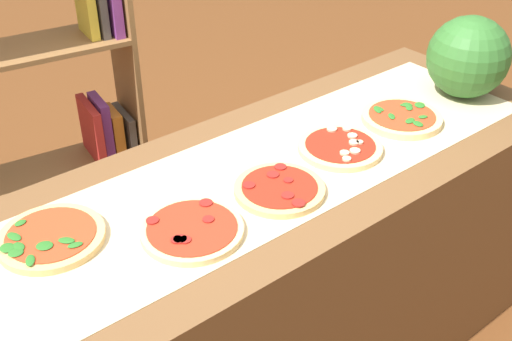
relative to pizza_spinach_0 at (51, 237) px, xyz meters
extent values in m
cube|color=brown|center=(0.57, -0.09, -0.46)|extent=(2.13, 0.71, 0.90)
cube|color=beige|center=(0.57, -0.09, -0.01)|extent=(1.92, 0.49, 0.00)
cylinder|color=#DBB26B|center=(0.00, 0.00, 0.00)|extent=(0.26, 0.26, 0.02)
cylinder|color=red|center=(0.00, 0.00, 0.01)|extent=(0.22, 0.22, 0.00)
ellipsoid|color=#286B23|center=(-0.09, -0.02, 0.01)|extent=(0.04, 0.04, 0.00)
ellipsoid|color=#286B23|center=(-0.10, 0.01, 0.01)|extent=(0.04, 0.04, 0.00)
ellipsoid|color=#286B23|center=(-0.08, -0.06, 0.01)|extent=(0.04, 0.05, 0.00)
ellipsoid|color=#286B23|center=(-0.08, 0.00, 0.01)|extent=(0.03, 0.04, 0.00)
ellipsoid|color=#286B23|center=(-0.03, -0.04, 0.01)|extent=(0.05, 0.05, 0.00)
ellipsoid|color=#286B23|center=(0.03, -0.08, 0.01)|extent=(0.04, 0.03, 0.00)
ellipsoid|color=#286B23|center=(-0.07, 0.04, 0.01)|extent=(0.03, 0.05, 0.00)
ellipsoid|color=#286B23|center=(0.02, -0.05, 0.01)|extent=(0.05, 0.05, 0.00)
ellipsoid|color=#286B23|center=(-0.04, 0.08, 0.01)|extent=(0.04, 0.03, 0.00)
cylinder|color=#E5C17F|center=(0.28, -0.19, 0.00)|extent=(0.26, 0.26, 0.02)
cylinder|color=red|center=(0.28, -0.19, 0.01)|extent=(0.23, 0.23, 0.00)
cylinder|color=maroon|center=(0.37, -0.13, 0.01)|extent=(0.03, 0.03, 0.00)
cylinder|color=maroon|center=(0.33, -0.19, 0.01)|extent=(0.03, 0.03, 0.00)
cylinder|color=maroon|center=(0.22, -0.11, 0.01)|extent=(0.03, 0.03, 0.00)
cylinder|color=maroon|center=(0.24, -0.22, 0.01)|extent=(0.03, 0.03, 0.00)
cylinder|color=maroon|center=(0.23, -0.21, 0.01)|extent=(0.03, 0.03, 0.00)
cylinder|color=maroon|center=(0.23, -0.21, 0.01)|extent=(0.03, 0.03, 0.00)
cylinder|color=#DBB26B|center=(0.57, -0.19, 0.00)|extent=(0.25, 0.25, 0.02)
cylinder|color=#AD2314|center=(0.57, -0.19, 0.01)|extent=(0.21, 0.21, 0.00)
cylinder|color=maroon|center=(0.59, -0.14, 0.01)|extent=(0.03, 0.03, 0.00)
cylinder|color=maroon|center=(0.63, -0.12, 0.01)|extent=(0.03, 0.03, 0.00)
cylinder|color=maroon|center=(0.55, -0.24, 0.01)|extent=(0.03, 0.03, 0.00)
cylinder|color=maroon|center=(0.55, -0.28, 0.01)|extent=(0.04, 0.04, 0.00)
cylinder|color=maroon|center=(0.60, -0.19, 0.01)|extent=(0.03, 0.03, 0.00)
cylinder|color=maroon|center=(0.50, -0.14, 0.01)|extent=(0.03, 0.03, 0.00)
cylinder|color=#E5C17F|center=(0.85, -0.14, 0.00)|extent=(0.25, 0.25, 0.02)
cylinder|color=#AD2314|center=(0.85, -0.14, 0.01)|extent=(0.21, 0.21, 0.00)
cylinder|color=#C6B28E|center=(0.89, -0.06, 0.01)|extent=(0.03, 0.03, 0.01)
cylinder|color=#C6B28E|center=(0.91, -0.13, 0.01)|extent=(0.03, 0.03, 0.01)
cylinder|color=#C6B28E|center=(0.80, -0.21, 0.01)|extent=(0.03, 0.03, 0.01)
cylinder|color=#C6B28E|center=(0.85, -0.20, 0.01)|extent=(0.03, 0.03, 0.01)
cylinder|color=#C6B28E|center=(0.89, -0.16, 0.01)|extent=(0.03, 0.03, 0.01)
cylinder|color=#C6B28E|center=(0.93, -0.10, 0.01)|extent=(0.03, 0.03, 0.01)
cylinder|color=#C6B28E|center=(0.82, -0.19, 0.01)|extent=(0.03, 0.03, 0.01)
cylinder|color=#C6B28E|center=(0.90, -0.17, 0.01)|extent=(0.02, 0.02, 0.01)
cylinder|color=#E5C17F|center=(1.13, -0.14, 0.00)|extent=(0.26, 0.26, 0.02)
cylinder|color=red|center=(1.13, -0.14, 0.01)|extent=(0.21, 0.21, 0.00)
ellipsoid|color=#286B23|center=(1.17, -0.19, 0.02)|extent=(0.04, 0.03, 0.00)
ellipsoid|color=#286B23|center=(1.12, -0.18, 0.02)|extent=(0.05, 0.03, 0.00)
ellipsoid|color=#286B23|center=(1.10, -0.07, 0.02)|extent=(0.02, 0.04, 0.00)
ellipsoid|color=#286B23|center=(1.09, -0.07, 0.02)|extent=(0.04, 0.05, 0.00)
ellipsoid|color=#286B23|center=(1.19, -0.11, 0.02)|extent=(0.04, 0.04, 0.00)
ellipsoid|color=#286B23|center=(1.12, -0.21, 0.02)|extent=(0.04, 0.05, 0.00)
ellipsoid|color=#286B23|center=(1.23, -0.13, 0.02)|extent=(0.05, 0.05, 0.00)
ellipsoid|color=#286B23|center=(1.18, -0.13, 0.02)|extent=(0.04, 0.04, 0.00)
ellipsoid|color=#286B23|center=(1.19, -0.11, 0.02)|extent=(0.04, 0.04, 0.00)
ellipsoid|color=#286B23|center=(1.09, -0.13, 0.02)|extent=(0.04, 0.05, 0.00)
sphere|color=#2D6628|center=(1.45, -0.14, 0.13)|extent=(0.28, 0.28, 0.28)
cube|color=brown|center=(0.67, 0.84, -0.14)|extent=(0.06, 0.27, 1.54)
cube|color=brown|center=(0.22, 0.90, -0.90)|extent=(0.93, 0.39, 0.02)
cube|color=orange|center=(0.63, 0.85, -0.79)|extent=(0.07, 0.18, 0.21)
cube|color=#47423D|center=(0.58, 0.85, -0.79)|extent=(0.05, 0.15, 0.21)
cube|color=#234799|center=(0.53, 0.86, -0.81)|extent=(0.07, 0.21, 0.16)
cube|color=silver|center=(0.49, 0.87, -0.78)|extent=(0.05, 0.19, 0.22)
cube|color=brown|center=(0.22, 0.90, -0.39)|extent=(0.93, 0.39, 0.02)
cube|color=#47423D|center=(0.64, 0.84, -0.30)|extent=(0.05, 0.20, 0.17)
cube|color=orange|center=(0.59, 0.85, -0.29)|extent=(0.06, 0.15, 0.19)
cube|color=#753384|center=(0.54, 0.86, -0.26)|extent=(0.06, 0.17, 0.25)
cube|color=#B22823|center=(0.50, 0.86, -0.27)|extent=(0.06, 0.22, 0.24)
cube|color=#753384|center=(0.63, 0.85, 0.23)|extent=(0.06, 0.21, 0.21)
cube|color=#47423D|center=(0.59, 0.85, 0.23)|extent=(0.05, 0.18, 0.22)
cube|color=gold|center=(0.55, 0.86, 0.24)|extent=(0.05, 0.16, 0.22)
camera|label=1|loc=(-0.36, -1.25, 0.98)|focal=44.55mm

